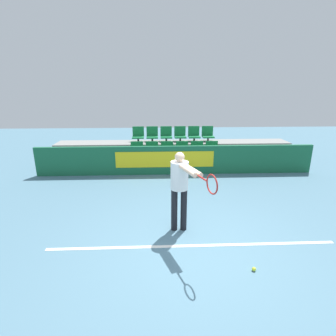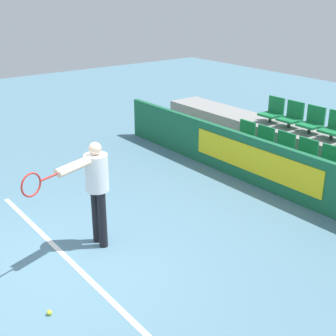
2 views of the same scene
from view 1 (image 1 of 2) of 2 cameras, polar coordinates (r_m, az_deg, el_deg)
name	(u,v)px [view 1 (image 1 of 2)]	position (r m, az deg, el deg)	size (l,w,h in m)	color
ground_plane	(193,248)	(5.09, 5.49, -17.00)	(30.00, 30.00, 0.00)	slate
court_baseline	(193,246)	(5.15, 5.37, -16.48)	(5.43, 0.08, 0.01)	white
barrier_wall	(176,160)	(8.84, 1.70, 1.72)	(9.31, 0.14, 0.98)	#19603D
bleacher_tier_front	(175,164)	(9.44, 1.50, 0.94)	(8.91, 0.92, 0.41)	gray
bleacher_tier_middle	(173,152)	(10.27, 1.16, 3.48)	(8.91, 0.92, 0.82)	gray
stadium_chair_0	(137,151)	(9.44, -6.78, 3.72)	(0.44, 0.41, 0.57)	#333333
stadium_chair_1	(152,151)	(9.42, -3.48, 3.78)	(0.44, 0.41, 0.57)	#333333
stadium_chair_2	(167,151)	(9.42, -0.17, 3.82)	(0.44, 0.41, 0.57)	#333333
stadium_chair_3	(182,150)	(9.46, 3.12, 3.85)	(0.44, 0.41, 0.57)	#333333
stadium_chair_4	(197,150)	(9.53, 6.37, 3.86)	(0.44, 0.41, 0.57)	#333333
stadium_chair_5	(212,150)	(9.63, 9.57, 3.87)	(0.44, 0.41, 0.57)	#333333
stadium_chair_6	(138,135)	(10.26, -6.51, 7.16)	(0.44, 0.41, 0.57)	#333333
stadium_chair_7	(152,135)	(10.23, -3.45, 7.22)	(0.44, 0.41, 0.57)	#333333
stadium_chair_8	(166,135)	(10.24, -0.39, 7.25)	(0.44, 0.41, 0.57)	#333333
stadium_chair_9	(180,135)	(10.27, 2.66, 7.27)	(0.44, 0.41, 0.57)	#333333
stadium_chair_10	(194,135)	(10.34, 5.68, 7.26)	(0.44, 0.41, 0.57)	#333333
stadium_chair_11	(208,134)	(10.43, 8.65, 7.24)	(0.44, 0.41, 0.57)	#333333
tennis_player	(181,183)	(5.14, 2.78, -3.37)	(0.64, 1.47, 1.66)	black
tennis_ball	(254,269)	(4.76, 18.20, -20.18)	(0.07, 0.07, 0.07)	#CCDB33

